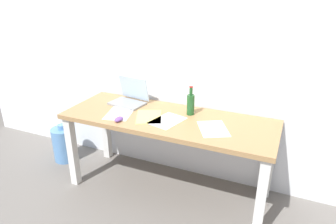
# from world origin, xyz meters

# --- Properties ---
(ground_plane) EXTENTS (8.00, 8.00, 0.00)m
(ground_plane) POSITION_xyz_m (0.00, 0.00, 0.00)
(ground_plane) COLOR slate
(back_wall) EXTENTS (5.20, 0.08, 2.60)m
(back_wall) POSITION_xyz_m (0.00, 0.39, 1.30)
(back_wall) COLOR white
(back_wall) RESTS_ON ground
(desk) EXTENTS (1.84, 0.67, 0.74)m
(desk) POSITION_xyz_m (0.00, 0.00, 0.64)
(desk) COLOR #A37A4C
(desk) RESTS_ON ground
(laptop_left) EXTENTS (0.35, 0.29, 0.25)m
(laptop_left) POSITION_xyz_m (-0.47, 0.17, 0.80)
(laptop_left) COLOR gray
(laptop_left) RESTS_ON desk
(beer_bottle) EXTENTS (0.07, 0.07, 0.26)m
(beer_bottle) POSITION_xyz_m (0.15, 0.14, 0.84)
(beer_bottle) COLOR #1E5123
(beer_bottle) RESTS_ON desk
(computer_mouse) EXTENTS (0.07, 0.10, 0.03)m
(computer_mouse) POSITION_xyz_m (-0.35, -0.23, 0.76)
(computer_mouse) COLOR #724799
(computer_mouse) RESTS_ON desk
(paper_sheet_front_right) EXTENTS (0.33, 0.36, 0.00)m
(paper_sheet_front_right) POSITION_xyz_m (0.42, -0.06, 0.74)
(paper_sheet_front_right) COLOR white
(paper_sheet_front_right) RESTS_ON desk
(paper_yellow_folder) EXTENTS (0.31, 0.36, 0.00)m
(paper_yellow_folder) POSITION_xyz_m (-0.16, -0.06, 0.74)
(paper_yellow_folder) COLOR #F4E06B
(paper_yellow_folder) RESTS_ON desk
(paper_sheet_center) EXTENTS (0.28, 0.34, 0.00)m
(paper_sheet_center) POSITION_xyz_m (0.02, -0.07, 0.74)
(paper_sheet_center) COLOR white
(paper_sheet_center) RESTS_ON desk
(paper_sheet_front_left) EXTENTS (0.27, 0.34, 0.00)m
(paper_sheet_front_left) POSITION_xyz_m (-0.43, -0.10, 0.74)
(paper_sheet_front_left) COLOR white
(paper_sheet_front_left) RESTS_ON desk
(water_cooler_jug) EXTENTS (0.25, 0.25, 0.42)m
(water_cooler_jug) POSITION_xyz_m (-1.25, 0.04, 0.19)
(water_cooler_jug) COLOR #598CC6
(water_cooler_jug) RESTS_ON ground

